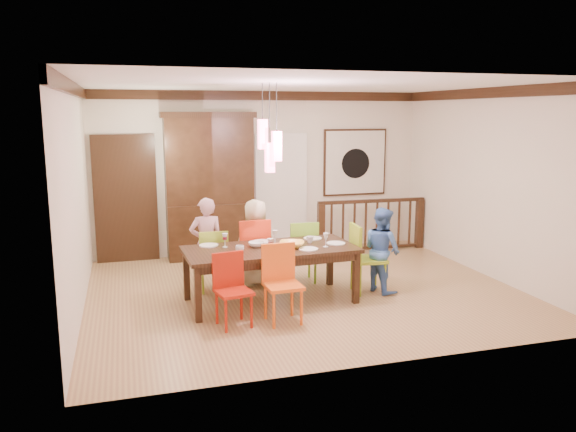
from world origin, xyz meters
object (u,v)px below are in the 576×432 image
object	(u,v)px
dining_table	(270,253)
person_far_mid	(256,242)
chair_end_right	(369,254)
person_end_right	(382,250)
chair_far_left	(213,255)
person_far_left	(206,243)
balustrade	(371,224)
china_hutch	(210,186)

from	to	relation	value
dining_table	person_far_mid	world-z (taller)	person_far_mid
chair_end_right	person_end_right	xyz separation A→B (m)	(0.20, -0.00, 0.04)
chair_far_left	chair_end_right	distance (m)	2.22
chair_far_left	person_far_left	xyz separation A→B (m)	(-0.07, 0.11, 0.15)
dining_table	chair_end_right	size ratio (longest dim) A/B	2.36
balustrade	person_far_left	bearing A→B (deg)	-154.44
chair_far_left	person_far_left	bearing A→B (deg)	-54.91
balustrade	person_far_left	size ratio (longest dim) A/B	1.55
person_far_mid	china_hutch	bearing A→B (deg)	-84.62
person_far_mid	person_end_right	world-z (taller)	person_far_mid
balustrade	chair_end_right	bearing A→B (deg)	-113.65
chair_far_left	china_hutch	world-z (taller)	china_hutch
balustrade	person_end_right	size ratio (longest dim) A/B	1.71
chair_end_right	person_far_mid	xyz separation A→B (m)	(-1.45, 0.80, 0.08)
china_hutch	person_far_left	bearing A→B (deg)	-100.42
china_hutch	person_far_left	distance (m)	1.90
chair_end_right	person_far_mid	bearing A→B (deg)	65.38
china_hutch	chair_end_right	bearing A→B (deg)	-54.62
person_far_mid	person_end_right	size ratio (longest dim) A/B	1.06
person_far_mid	dining_table	bearing A→B (deg)	83.85
china_hutch	person_far_mid	size ratio (longest dim) A/B	1.98
dining_table	person_end_right	bearing A→B (deg)	-2.84
chair_far_left	balustrade	distance (m)	3.53
dining_table	china_hutch	bearing A→B (deg)	96.09
china_hutch	person_far_mid	distance (m)	1.95
balustrade	person_end_right	distance (m)	2.42
person_far_mid	balustrade	bearing A→B (deg)	-157.12
balustrade	person_far_mid	size ratio (longest dim) A/B	1.62
person_far_left	person_end_right	distance (m)	2.52
chair_end_right	balustrade	xyz separation A→B (m)	(1.08, 2.25, -0.07)
dining_table	chair_end_right	xyz separation A→B (m)	(1.44, 0.00, -0.11)
dining_table	china_hutch	size ratio (longest dim) A/B	0.92
person_far_mid	person_far_left	bearing A→B (deg)	-9.33
person_far_left	person_far_mid	distance (m)	0.72
china_hutch	balustrade	size ratio (longest dim) A/B	1.22
china_hutch	balustrade	xyz separation A→B (m)	(2.92, -0.35, -0.77)
balustrade	person_end_right	bearing A→B (deg)	-109.26
balustrade	person_far_left	world-z (taller)	person_far_left
china_hutch	person_far_left	size ratio (longest dim) A/B	1.90
chair_end_right	person_far_left	bearing A→B (deg)	73.40
dining_table	chair_end_right	bearing A→B (deg)	-2.68
person_end_right	person_far_mid	bearing A→B (deg)	47.90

